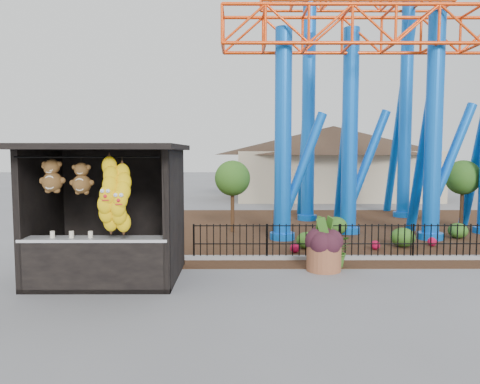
{
  "coord_description": "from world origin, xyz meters",
  "views": [
    {
      "loc": [
        0.02,
        -9.59,
        2.94
      ],
      "look_at": [
        0.06,
        1.5,
        2.0
      ],
      "focal_mm": 35.0,
      "sensor_mm": 36.0,
      "label": 1
    }
  ],
  "objects_px": {
    "terracotta_planter": "(324,258)",
    "potted_plant": "(337,251)",
    "roller_coaster": "(375,59)",
    "prize_booth": "(106,216)"
  },
  "relations": [
    {
      "from": "terracotta_planter",
      "to": "potted_plant",
      "type": "bearing_deg",
      "value": 41.48
    },
    {
      "from": "terracotta_planter",
      "to": "roller_coaster",
      "type": "bearing_deg",
      "value": 65.02
    },
    {
      "from": "prize_booth",
      "to": "terracotta_planter",
      "type": "xyz_separation_m",
      "value": [
        5.14,
        0.93,
        -1.2
      ]
    },
    {
      "from": "roller_coaster",
      "to": "terracotta_planter",
      "type": "xyz_separation_m",
      "value": [
        -2.97,
        -6.38,
        -6.13
      ]
    },
    {
      "from": "terracotta_planter",
      "to": "potted_plant",
      "type": "xyz_separation_m",
      "value": [
        0.42,
        0.37,
        0.11
      ]
    },
    {
      "from": "terracotta_planter",
      "to": "potted_plant",
      "type": "distance_m",
      "value": 0.57
    },
    {
      "from": "prize_booth",
      "to": "terracotta_planter",
      "type": "bearing_deg",
      "value": 10.28
    },
    {
      "from": "prize_booth",
      "to": "terracotta_planter",
      "type": "height_order",
      "value": "prize_booth"
    },
    {
      "from": "roller_coaster",
      "to": "prize_booth",
      "type": "bearing_deg",
      "value": -137.96
    },
    {
      "from": "terracotta_planter",
      "to": "potted_plant",
      "type": "height_order",
      "value": "potted_plant"
    }
  ]
}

